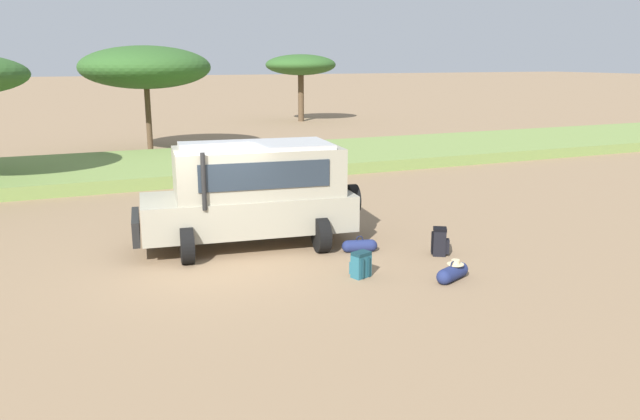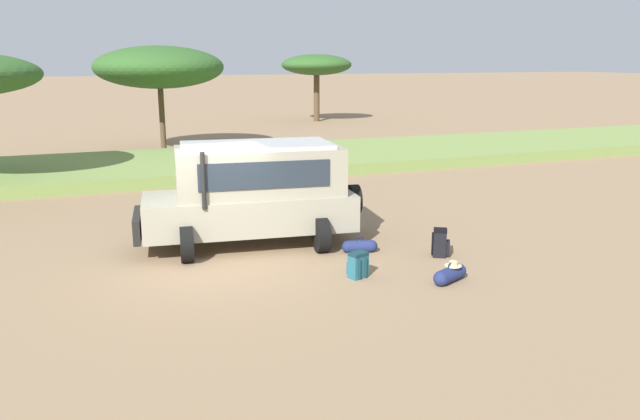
% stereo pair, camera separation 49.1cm
% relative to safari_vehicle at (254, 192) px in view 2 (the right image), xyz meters
% --- Properties ---
extents(ground_plane, '(320.00, 320.00, 0.00)m').
position_rel_safari_vehicle_xyz_m(ground_plane, '(-1.16, -0.95, -1.29)').
color(ground_plane, '#8C7051').
extents(grass_bank, '(120.00, 7.00, 0.44)m').
position_rel_safari_vehicle_xyz_m(grass_bank, '(-1.16, 10.96, -1.07)').
color(grass_bank, olive).
rests_on(grass_bank, ground_plane).
extents(safari_vehicle, '(5.46, 3.13, 2.44)m').
position_rel_safari_vehicle_xyz_m(safari_vehicle, '(0.00, 0.00, 0.00)').
color(safari_vehicle, gray).
rests_on(safari_vehicle, ground_plane).
extents(backpack_beside_front_wheel, '(0.44, 0.42, 0.54)m').
position_rel_safari_vehicle_xyz_m(backpack_beside_front_wheel, '(1.33, -3.03, -1.04)').
color(backpack_beside_front_wheel, '#235B6B').
rests_on(backpack_beside_front_wheel, ground_plane).
extents(backpack_cluster_center, '(0.45, 0.42, 0.64)m').
position_rel_safari_vehicle_xyz_m(backpack_cluster_center, '(3.64, -2.43, -0.98)').
color(backpack_cluster_center, black).
rests_on(backpack_cluster_center, ground_plane).
extents(duffel_bag_low_black_case, '(0.89, 0.57, 0.41)m').
position_rel_safari_vehicle_xyz_m(duffel_bag_low_black_case, '(2.94, -3.93, -1.13)').
color(duffel_bag_low_black_case, navy).
rests_on(duffel_bag_low_black_case, ground_plane).
extents(duffel_bag_soft_canvas, '(0.81, 0.42, 0.39)m').
position_rel_safari_vehicle_xyz_m(duffel_bag_soft_canvas, '(2.08, -1.50, -1.15)').
color(duffel_bag_soft_canvas, navy).
rests_on(duffel_bag_soft_canvas, ground_plane).
extents(acacia_tree_centre_back, '(5.97, 6.08, 4.94)m').
position_rel_safari_vehicle_xyz_m(acacia_tree_centre_back, '(0.03, 16.52, 2.66)').
color(acacia_tree_centre_back, brown).
rests_on(acacia_tree_centre_back, ground_plane).
extents(acacia_tree_right_mid, '(4.98, 4.51, 4.65)m').
position_rel_safari_vehicle_xyz_m(acacia_tree_right_mid, '(12.22, 27.87, 2.60)').
color(acacia_tree_right_mid, brown).
rests_on(acacia_tree_right_mid, ground_plane).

